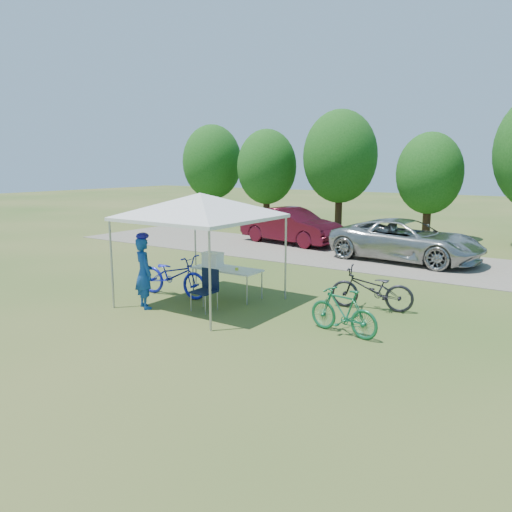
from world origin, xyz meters
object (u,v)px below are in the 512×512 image
(cooler, at_px, (213,259))
(minivan, at_px, (406,240))
(folding_chair, at_px, (207,286))
(sedan, at_px, (291,226))
(folding_table, at_px, (227,270))
(bike_green, at_px, (343,311))
(bike_dark, at_px, (372,289))
(bike_blue, at_px, (173,275))
(cyclist, at_px, (144,273))

(cooler, xyz_separation_m, minivan, (2.76, 7.41, -0.19))
(folding_chair, distance_m, sedan, 10.29)
(folding_table, height_order, bike_green, bike_green)
(folding_chair, xyz_separation_m, bike_dark, (3.22, 2.17, -0.07))
(folding_table, relative_size, bike_dark, 0.96)
(folding_chair, xyz_separation_m, bike_blue, (-1.52, 0.46, -0.02))
(bike_blue, height_order, bike_green, bike_blue)
(bike_blue, height_order, minivan, minivan)
(cyclist, height_order, bike_dark, cyclist)
(bike_dark, bearing_deg, minivan, 178.18)
(folding_table, height_order, bike_dark, bike_dark)
(cooler, bearing_deg, cyclist, -105.76)
(bike_green, height_order, minivan, minivan)
(sedan, bearing_deg, folding_chair, -151.24)
(cyclist, bearing_deg, sedan, -54.23)
(bike_green, relative_size, minivan, 0.30)
(cyclist, xyz_separation_m, bike_green, (4.72, 0.93, -0.38))
(bike_green, relative_size, sedan, 0.34)
(folding_table, distance_m, minivan, 7.76)
(bike_blue, bearing_deg, folding_table, -63.44)
(cooler, bearing_deg, folding_chair, -56.41)
(bike_green, distance_m, minivan, 8.52)
(folding_table, distance_m, sedan, 9.06)
(sedan, bearing_deg, bike_blue, -159.07)
(cooler, xyz_separation_m, bike_green, (4.18, -0.99, -0.47))
(cooler, bearing_deg, bike_blue, -135.24)
(bike_green, bearing_deg, bike_blue, -83.66)
(cooler, distance_m, bike_blue, 1.11)
(bike_dark, bearing_deg, folding_chair, -68.80)
(folding_table, relative_size, cooler, 3.60)
(folding_chair, xyz_separation_m, sedan, (-3.39, 9.72, 0.21))
(folding_table, bearing_deg, bike_blue, -148.69)
(folding_chair, xyz_separation_m, cooler, (-0.79, 1.18, 0.37))
(cyclist, bearing_deg, bike_blue, -56.14)
(folding_chair, distance_m, bike_blue, 1.59)
(bike_green, bearing_deg, sedan, -135.20)
(cooler, distance_m, minivan, 7.91)
(minivan, relative_size, sedan, 1.14)
(bike_green, bearing_deg, bike_dark, -165.67)
(cooler, distance_m, cyclist, 1.99)
(bike_dark, distance_m, minivan, 6.55)
(cyclist, height_order, bike_blue, cyclist)
(cyclist, bearing_deg, cooler, -81.13)
(bike_green, distance_m, bike_dark, 1.98)
(cyclist, xyz_separation_m, sedan, (-2.06, 10.45, -0.07))
(cooler, distance_m, sedan, 8.92)
(bike_blue, height_order, sedan, sedan)
(folding_chair, relative_size, bike_blue, 0.46)
(cooler, bearing_deg, bike_dark, 13.79)
(minivan, bearing_deg, bike_blue, 161.53)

